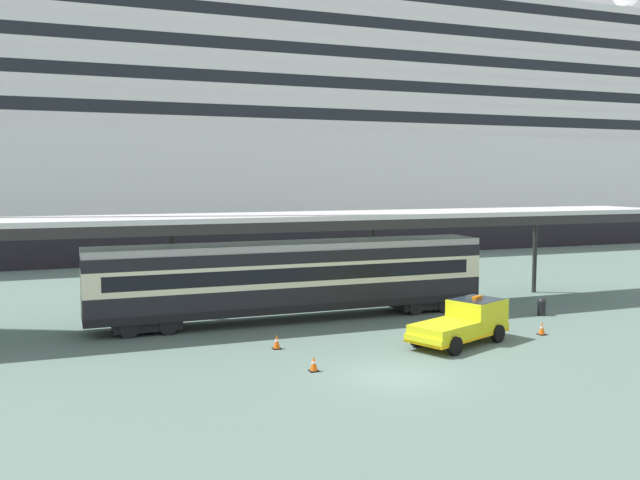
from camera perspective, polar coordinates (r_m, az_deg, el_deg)
The scene contains 9 objects.
ground_plane at distance 26.10m, azimuth 6.34°, elevation -11.34°, with size 400.00×400.00×0.00m, color slate.
cruise_ship at distance 74.14m, azimuth -4.19°, elevation 8.97°, with size 173.60×23.70×35.31m.
platform_canopy at distance 35.44m, azimuth -2.49°, elevation 1.83°, with size 46.55×5.13×5.55m.
train_carriage at distance 35.38m, azimuth -2.27°, elevation -3.10°, with size 20.94×2.81×4.11m.
service_truck at distance 31.50m, azimuth 12.12°, elevation -6.69°, with size 5.58×3.88×2.02m.
traffic_cone_near at distance 34.11m, azimuth 18.18°, elevation -7.09°, with size 0.36×0.36×0.63m.
traffic_cone_mid at distance 26.52m, azimuth -0.52°, elevation -10.38°, with size 0.36×0.36×0.60m.
traffic_cone_far at distance 29.89m, azimuth -3.67°, elevation -8.54°, with size 0.36×0.36×0.65m.
quay_bollard at distance 38.78m, azimuth 18.17°, elevation -5.30°, with size 0.48×0.48×0.96m.
Camera 1 is at (-11.47, -22.23, 7.44)m, focal length 38.01 mm.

